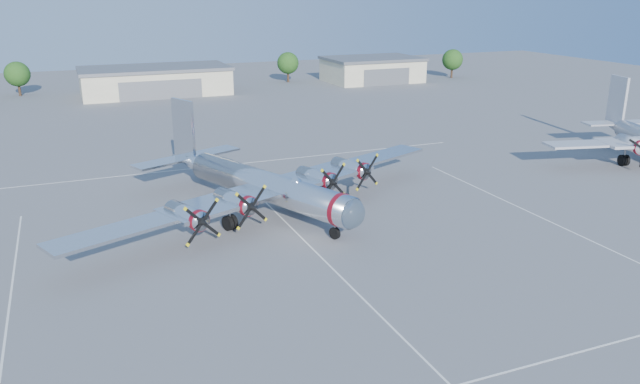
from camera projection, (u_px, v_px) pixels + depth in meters
name	position (u px, v px, depth m)	size (l,w,h in m)	color
ground	(303.00, 239.00, 52.01)	(260.00, 260.00, 0.00)	#5D5D5F
parking_lines	(310.00, 247.00, 50.47)	(60.00, 50.08, 0.01)	silver
hangar_center	(155.00, 80.00, 123.26)	(28.60, 14.60, 5.40)	#BFB798
hangar_east	(372.00, 69.00, 140.62)	(20.60, 14.60, 5.40)	#BFB798
tree_west	(17.00, 74.00, 120.82)	(4.80, 4.80, 6.64)	#382619
tree_east	(288.00, 63.00, 138.95)	(4.80, 4.80, 6.64)	#382619
tree_far_east	(453.00, 60.00, 145.66)	(4.80, 4.80, 6.64)	#382619
main_bomber_b29	(260.00, 211.00, 58.53)	(41.25, 28.21, 9.12)	silver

